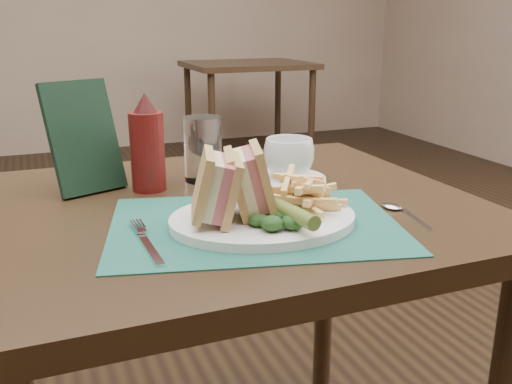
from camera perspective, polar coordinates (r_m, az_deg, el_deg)
wall_back at (r=5.05m, az=-17.71°, el=3.98°), size 6.00×0.00×6.00m
table_main at (r=1.20m, az=-2.97°, el=-18.35°), size 0.90×0.75×0.75m
table_bg_right at (r=4.44m, az=-0.81°, el=8.02°), size 0.90×0.75×0.75m
placemat at (r=0.91m, az=-0.12°, el=-3.27°), size 0.52×0.42×0.00m
plate at (r=0.91m, az=0.70°, el=-2.77°), size 0.32×0.27×0.01m
sandwich_half_a at (r=0.87m, az=-5.37°, el=0.49°), size 0.10×0.13×0.11m
sandwich_half_b at (r=0.90m, az=-1.92°, el=1.18°), size 0.11×0.13×0.11m
kale_garnish at (r=0.85m, az=2.20°, el=-2.73°), size 0.11×0.08×0.03m
pickle_spear at (r=0.85m, az=3.62°, el=-2.09°), size 0.04×0.12×0.03m
fries_pile at (r=0.93m, az=4.08°, el=0.12°), size 0.18×0.20×0.06m
fork at (r=0.85m, az=-10.92°, el=-4.67°), size 0.04×0.17×0.01m
spoon at (r=0.99m, az=14.85°, el=-2.05°), size 0.06×0.15×0.01m
saucer at (r=1.16m, az=3.27°, el=1.28°), size 0.18×0.18×0.01m
coffee_cup at (r=1.14m, az=3.31°, el=3.43°), size 0.14×0.14×0.08m
drinking_glass at (r=1.16m, az=-5.33°, el=4.31°), size 0.10×0.10×0.13m
ketchup_bottle at (r=1.10m, az=-10.85°, el=4.90°), size 0.08×0.08×0.19m
check_presenter at (r=1.12m, az=-16.88°, el=5.27°), size 0.15×0.12×0.21m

